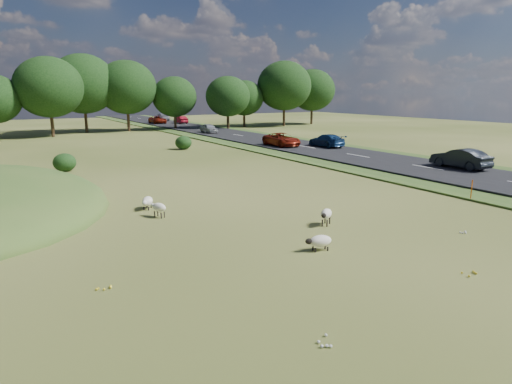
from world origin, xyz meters
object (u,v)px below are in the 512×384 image
Objects in this scene: sheep_1 at (320,241)px; sheep_3 at (159,207)px; sheep_0 at (326,214)px; sheep_2 at (147,201)px; car_0 at (209,128)px; car_3 at (460,158)px; car_4 at (282,140)px; marker_post at (471,190)px; car_7 at (181,120)px; car_6 at (326,140)px; car_1 at (158,120)px; car_5 at (162,117)px.

sheep_1 is 8.76m from sheep_3.
sheep_0 is 0.92× the size of sheep_1.
sheep_1 is 0.97× the size of sheep_2.
car_0 is at bearing -96.71° from sheep_1.
car_3 is 0.91× the size of car_4.
marker_post is 67.38m from car_7.
car_6 is at bearing -166.06° from sheep_0.
sheep_2 is 43.65m from car_0.
car_3 reaches higher than sheep_0.
car_1 is at bearing 90.00° from car_0.
car_7 is (0.00, 60.16, -0.08)m from car_3.
car_4 is (4.37, 26.29, 0.35)m from marker_post.
sheep_2 is 0.25× the size of car_6.
car_1 is (20.89, 63.66, 0.44)m from sheep_3.
car_0 is at bearing -50.42° from sheep_3.
marker_post is 0.24× the size of car_1.
sheep_0 is 0.23× the size of car_3.
marker_post is 69.30m from car_1.
car_7 is (3.80, 40.59, -0.02)m from car_4.
sheep_0 is at bearing -101.98° from car_1.
car_5 is at bearing -91.74° from sheep_1.
car_5 is (24.69, 72.38, 0.50)m from sheep_3.
car_0 reaches higher than sheep_1.
car_5 reaches higher than marker_post.
sheep_1 is at bearing -120.74° from car_4.
sheep_0 is 29.86m from car_4.
sheep_3 is 29.48m from car_4.
car_3 is at bearing -110.10° from sheep_3.
car_1 is at bearing -85.27° from car_6.
sheep_2 is at bearing -1.45° from car_3.
sheep_3 is at bearing -135.13° from car_4.
car_5 reaches higher than car_7.
sheep_1 is 0.24× the size of car_6.
sheep_3 is (-6.26, 5.23, -0.03)m from sheep_0.
car_4 is (0.00, -42.87, 0.01)m from car_1.
car_1 is at bearing -165.83° from sheep_2.
car_7 reaches higher than sheep_1.
sheep_3 is at bearing -117.48° from car_0.
sheep_3 is at bearing 2.85° from car_3.
sheep_1 is 33.36m from car_4.
sheep_2 is 1.86m from sheep_3.
sheep_3 is 0.25× the size of car_7.
car_6 is (24.70, 15.87, 0.51)m from sheep_2.
sheep_3 is 67.00m from car_1.
car_5 is 10.99m from car_7.
car_7 is at bearing -93.93° from sheep_1.
car_6 is (3.80, -3.06, -0.02)m from car_4.
car_5 reaches higher than sheep_0.
car_0 is 21.56m from car_7.
car_6 reaches higher than car_7.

